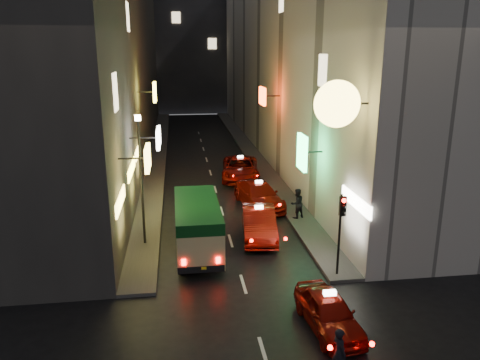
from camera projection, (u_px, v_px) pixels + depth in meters
name	position (u px, v px, depth m)	size (l,w,h in m)	color
building_left	(109.00, 52.00, 39.93)	(7.63, 52.00, 18.00)	#3C3A36
building_right	(291.00, 52.00, 42.01)	(8.18, 52.09, 18.00)	#BCB6AC
building_far	(190.00, 37.00, 70.96)	(30.00, 10.00, 22.00)	#36363B
sidewalk_left	(158.00, 153.00, 42.83)	(1.50, 52.00, 0.15)	#494643
sidewalk_right	(250.00, 150.00, 43.94)	(1.50, 52.00, 0.15)	#494643
minibus	(197.00, 221.00, 21.67)	(2.03, 5.71, 2.45)	#D0C482
taxi_near	(329.00, 309.00, 15.87)	(2.29, 4.75, 1.63)	#6E0B05
taxi_second	(259.00, 221.00, 23.61)	(2.87, 5.80, 1.95)	#6E0B05
taxi_third	(259.00, 193.00, 28.31)	(3.06, 5.65, 1.87)	#6E0B05
taxi_far	(240.00, 167.00, 34.35)	(3.06, 6.01, 2.00)	#6E0B05
pedestrian_crossing	(339.00, 349.00, 13.52)	(0.57, 0.37, 1.74)	black
pedestrian_sidewalk	(297.00, 202.00, 25.90)	(0.72, 0.45, 1.90)	black
traffic_light	(342.00, 218.00, 18.85)	(0.26, 0.43, 3.50)	black
lamp_post	(141.00, 172.00, 21.82)	(0.28, 0.28, 6.22)	black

